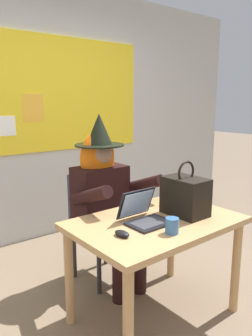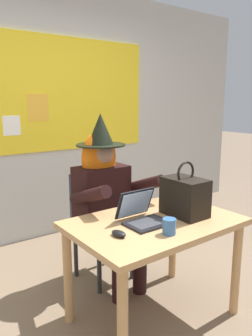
{
  "view_description": "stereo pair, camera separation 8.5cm",
  "coord_description": "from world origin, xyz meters",
  "px_view_note": "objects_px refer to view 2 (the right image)",
  "views": [
    {
      "loc": [
        -1.5,
        -1.39,
        1.49
      ],
      "look_at": [
        -0.06,
        0.43,
        1.01
      ],
      "focal_mm": 35.15,
      "sensor_mm": 36.0,
      "label": 1
    },
    {
      "loc": [
        -1.43,
        -1.44,
        1.49
      ],
      "look_at": [
        -0.06,
        0.43,
        1.01
      ],
      "focal_mm": 35.15,
      "sensor_mm": 36.0,
      "label": 2
    }
  ],
  "objects_px": {
    "desk_main": "(154,235)",
    "laptop": "(143,215)",
    "computer_mouse": "(119,234)",
    "person_costumed": "(106,190)",
    "coffee_mug": "(169,226)",
    "chair_at_desk": "(98,219)",
    "handbag": "(185,196)"
  },
  "relations": [
    {
      "from": "desk_main",
      "to": "laptop",
      "type": "distance_m",
      "value": 0.17
    },
    {
      "from": "computer_mouse",
      "to": "person_costumed",
      "type": "bearing_deg",
      "value": 55.34
    },
    {
      "from": "person_costumed",
      "to": "computer_mouse",
      "type": "relative_size",
      "value": 13.35
    },
    {
      "from": "coffee_mug",
      "to": "laptop",
      "type": "bearing_deg",
      "value": 90.92
    },
    {
      "from": "chair_at_desk",
      "to": "desk_main",
      "type": "bearing_deg",
      "value": -4.47
    },
    {
      "from": "desk_main",
      "to": "coffee_mug",
      "type": "xyz_separation_m",
      "value": [
        -0.08,
        -0.22,
        0.15
      ]
    },
    {
      "from": "person_costumed",
      "to": "desk_main",
      "type": "bearing_deg",
      "value": -1.95
    },
    {
      "from": "laptop",
      "to": "computer_mouse",
      "type": "bearing_deg",
      "value": -160.65
    },
    {
      "from": "laptop",
      "to": "coffee_mug",
      "type": "distance_m",
      "value": 0.24
    },
    {
      "from": "chair_at_desk",
      "to": "laptop",
      "type": "distance_m",
      "value": 0.76
    },
    {
      "from": "computer_mouse",
      "to": "chair_at_desk",
      "type": "bearing_deg",
      "value": 59.43
    },
    {
      "from": "chair_at_desk",
      "to": "computer_mouse",
      "type": "bearing_deg",
      "value": -27.44
    },
    {
      "from": "coffee_mug",
      "to": "person_costumed",
      "type": "bearing_deg",
      "value": 83.71
    },
    {
      "from": "person_costumed",
      "to": "handbag",
      "type": "relative_size",
      "value": 3.67
    },
    {
      "from": "person_costumed",
      "to": "laptop",
      "type": "relative_size",
      "value": 4.97
    },
    {
      "from": "desk_main",
      "to": "person_costumed",
      "type": "relative_size",
      "value": 0.8
    },
    {
      "from": "laptop",
      "to": "handbag",
      "type": "bearing_deg",
      "value": -11.74
    },
    {
      "from": "computer_mouse",
      "to": "handbag",
      "type": "distance_m",
      "value": 0.58
    },
    {
      "from": "desk_main",
      "to": "handbag",
      "type": "xyz_separation_m",
      "value": [
        0.23,
        -0.05,
        0.24
      ]
    },
    {
      "from": "chair_at_desk",
      "to": "laptop",
      "type": "xyz_separation_m",
      "value": [
        -0.09,
        -0.71,
        0.26
      ]
    },
    {
      "from": "coffee_mug",
      "to": "computer_mouse",
      "type": "bearing_deg",
      "value": 150.32
    },
    {
      "from": "desk_main",
      "to": "laptop",
      "type": "bearing_deg",
      "value": 168.41
    },
    {
      "from": "person_costumed",
      "to": "coffee_mug",
      "type": "distance_m",
      "value": 0.84
    },
    {
      "from": "chair_at_desk",
      "to": "coffee_mug",
      "type": "height_order",
      "value": "chair_at_desk"
    },
    {
      "from": "chair_at_desk",
      "to": "handbag",
      "type": "xyz_separation_m",
      "value": [
        0.23,
        -0.78,
        0.35
      ]
    },
    {
      "from": "chair_at_desk",
      "to": "handbag",
      "type": "bearing_deg",
      "value": 11.98
    },
    {
      "from": "computer_mouse",
      "to": "handbag",
      "type": "xyz_separation_m",
      "value": [
        0.57,
        0.03,
        0.12
      ]
    },
    {
      "from": "desk_main",
      "to": "person_costumed",
      "type": "bearing_deg",
      "value": 89.14
    },
    {
      "from": "chair_at_desk",
      "to": "computer_mouse",
      "type": "relative_size",
      "value": 8.6
    },
    {
      "from": "person_costumed",
      "to": "computer_mouse",
      "type": "height_order",
      "value": "person_costumed"
    },
    {
      "from": "laptop",
      "to": "computer_mouse",
      "type": "distance_m",
      "value": 0.27
    },
    {
      "from": "chair_at_desk",
      "to": "person_costumed",
      "type": "xyz_separation_m",
      "value": [
        0.01,
        -0.12,
        0.28
      ]
    }
  ]
}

